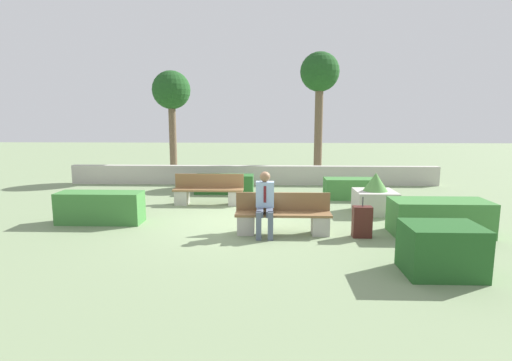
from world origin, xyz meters
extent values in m
plane|color=gray|center=(0.00, 0.00, 0.00)|extent=(60.00, 60.00, 0.00)
cube|color=#B7B2A8|center=(0.00, 5.27, 0.35)|extent=(13.58, 0.30, 0.70)
cube|color=brown|center=(0.91, -1.11, 0.43)|extent=(2.04, 0.44, 0.05)
cube|color=brown|center=(0.91, -0.87, 0.66)|extent=(2.04, 0.04, 0.40)
cube|color=#B7B2A8|center=(0.12, -1.11, 0.20)|extent=(0.36, 0.40, 0.41)
cube|color=#B7B2A8|center=(1.70, -1.11, 0.20)|extent=(0.36, 0.40, 0.41)
cube|color=brown|center=(-1.13, 1.73, 0.43)|extent=(1.99, 0.44, 0.05)
cube|color=brown|center=(-1.13, 1.98, 0.66)|extent=(1.99, 0.04, 0.40)
cube|color=#B7B2A8|center=(-1.90, 1.73, 0.20)|extent=(0.36, 0.40, 0.41)
cube|color=#B7B2A8|center=(-0.37, 1.73, 0.20)|extent=(0.36, 0.40, 0.41)
cube|color=#515B70|center=(0.42, -1.32, 0.52)|extent=(0.14, 0.46, 0.13)
cube|color=#515B70|center=(0.62, -1.32, 0.52)|extent=(0.14, 0.46, 0.13)
cube|color=#515B70|center=(0.40, -1.55, 0.29)|extent=(0.11, 0.11, 0.59)
cube|color=#515B70|center=(0.64, -1.55, 0.29)|extent=(0.11, 0.11, 0.59)
cube|color=#9EBCE0|center=(0.52, -1.08, 0.86)|extent=(0.38, 0.22, 0.54)
sphere|color=#936B4C|center=(0.52, -1.10, 1.24)|extent=(0.22, 0.22, 0.22)
cube|color=maroon|center=(0.52, -1.20, 0.88)|extent=(0.06, 0.01, 0.35)
cube|color=#3D7A38|center=(-3.37, -0.35, 0.37)|extent=(1.96, 0.63, 0.74)
cube|color=#3D7A38|center=(3.11, 2.73, 0.31)|extent=(1.62, 0.71, 0.63)
cube|color=#286028|center=(-0.88, 3.51, 0.30)|extent=(1.90, 0.68, 0.61)
cube|color=#3D7A38|center=(4.22, -1.04, 0.37)|extent=(2.01, 0.88, 0.74)
cube|color=#235623|center=(3.33, -3.24, 0.40)|extent=(1.16, 0.89, 0.80)
cube|color=#B7B2A8|center=(3.36, 0.88, 0.29)|extent=(1.01, 1.01, 0.59)
cone|color=#569347|center=(3.36, 0.88, 0.82)|extent=(0.62, 0.62, 0.47)
cube|color=#471E19|center=(2.53, -1.29, 0.33)|extent=(0.39, 0.23, 0.65)
cylinder|color=#333338|center=(2.53, -1.29, 0.75)|extent=(0.02, 0.02, 0.20)
cylinder|color=brown|center=(-3.35, 6.83, 1.57)|extent=(0.29, 0.29, 3.14)
sphere|color=#1E4C1E|center=(-3.35, 6.83, 3.56)|extent=(1.53, 1.53, 1.53)
cylinder|color=brown|center=(2.55, 6.71, 1.91)|extent=(0.32, 0.32, 3.81)
sphere|color=#1E4C1E|center=(2.55, 6.71, 4.23)|extent=(1.53, 1.53, 1.53)
camera|label=1|loc=(0.61, -9.39, 2.46)|focal=28.00mm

